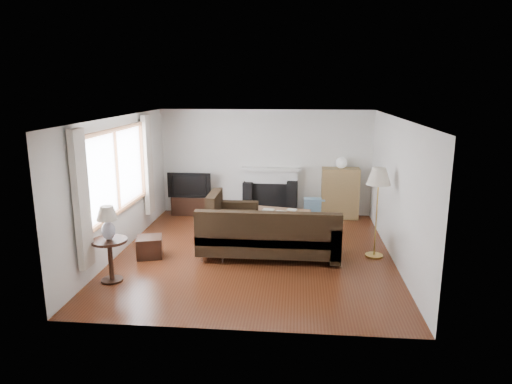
# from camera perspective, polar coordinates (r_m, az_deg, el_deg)

# --- Properties ---
(room) EXTENTS (5.10, 5.60, 2.54)m
(room) POSITION_cam_1_polar(r_m,az_deg,el_deg) (8.20, -0.19, 0.54)
(room) COLOR #542512
(room) RESTS_ON ground
(window) EXTENTS (0.12, 2.74, 1.54)m
(window) POSITION_cam_1_polar(r_m,az_deg,el_deg) (8.54, -16.94, 2.52)
(window) COLOR brown
(window) RESTS_ON room
(curtain_near) EXTENTS (0.10, 0.35, 2.10)m
(curtain_near) POSITION_cam_1_polar(r_m,az_deg,el_deg) (7.20, -20.98, -0.93)
(curtain_near) COLOR beige
(curtain_near) RESTS_ON room
(curtain_far) EXTENTS (0.10, 0.35, 2.10)m
(curtain_far) POSITION_cam_1_polar(r_m,az_deg,el_deg) (9.95, -13.36, 3.32)
(curtain_far) COLOR beige
(curtain_far) RESTS_ON room
(fireplace) EXTENTS (1.40, 0.26, 1.15)m
(fireplace) POSITION_cam_1_polar(r_m,az_deg,el_deg) (10.91, 1.93, 0.10)
(fireplace) COLOR white
(fireplace) RESTS_ON room
(tv_stand) EXTENTS (0.88, 0.40, 0.44)m
(tv_stand) POSITION_cam_1_polar(r_m,az_deg,el_deg) (11.14, -8.12, -1.63)
(tv_stand) COLOR black
(tv_stand) RESTS_ON ground
(television) EXTENTS (1.03, 0.14, 0.59)m
(television) POSITION_cam_1_polar(r_m,az_deg,el_deg) (11.02, -8.21, 0.97)
(television) COLOR black
(television) RESTS_ON tv_stand
(speaker_left) EXTENTS (0.24, 0.28, 0.80)m
(speaker_left) POSITION_cam_1_polar(r_m,az_deg,el_deg) (10.91, -0.99, -0.83)
(speaker_left) COLOR black
(speaker_left) RESTS_ON ground
(speaker_right) EXTENTS (0.26, 0.30, 0.86)m
(speaker_right) POSITION_cam_1_polar(r_m,az_deg,el_deg) (10.84, 4.53, -0.82)
(speaker_right) COLOR black
(speaker_right) RESTS_ON ground
(bookshelf) EXTENTS (0.86, 0.41, 1.18)m
(bookshelf) POSITION_cam_1_polar(r_m,az_deg,el_deg) (10.81, 10.45, -0.15)
(bookshelf) COLOR olive
(bookshelf) RESTS_ON ground
(globe_lamp) EXTENTS (0.25, 0.25, 0.25)m
(globe_lamp) POSITION_cam_1_polar(r_m,az_deg,el_deg) (10.67, 10.61, 3.59)
(globe_lamp) COLOR white
(globe_lamp) RESTS_ON bookshelf
(sectional_sofa) EXTENTS (2.74, 2.00, 0.88)m
(sectional_sofa) POSITION_cam_1_polar(r_m,az_deg,el_deg) (8.26, 1.62, -5.20)
(sectional_sofa) COLOR black
(sectional_sofa) RESTS_ON ground
(coffee_table) EXTENTS (1.28, 0.87, 0.46)m
(coffee_table) POSITION_cam_1_polar(r_m,az_deg,el_deg) (9.71, 3.08, -3.69)
(coffee_table) COLOR #895E41
(coffee_table) RESTS_ON ground
(footstool) EXTENTS (0.54, 0.54, 0.37)m
(footstool) POSITION_cam_1_polar(r_m,az_deg,el_deg) (8.56, -13.17, -6.70)
(footstool) COLOR black
(footstool) RESTS_ON ground
(floor_lamp) EXTENTS (0.55, 0.55, 1.64)m
(floor_lamp) POSITION_cam_1_polar(r_m,az_deg,el_deg) (8.44, 14.84, -2.54)
(floor_lamp) COLOR gold
(floor_lamp) RESTS_ON ground
(side_table) EXTENTS (0.56, 0.56, 0.70)m
(side_table) POSITION_cam_1_polar(r_m,az_deg,el_deg) (7.64, -17.71, -8.14)
(side_table) COLOR black
(side_table) RESTS_ON ground
(table_lamp) EXTENTS (0.33, 0.33, 0.53)m
(table_lamp) POSITION_cam_1_polar(r_m,az_deg,el_deg) (7.45, -18.04, -3.73)
(table_lamp) COLOR silver
(table_lamp) RESTS_ON side_table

